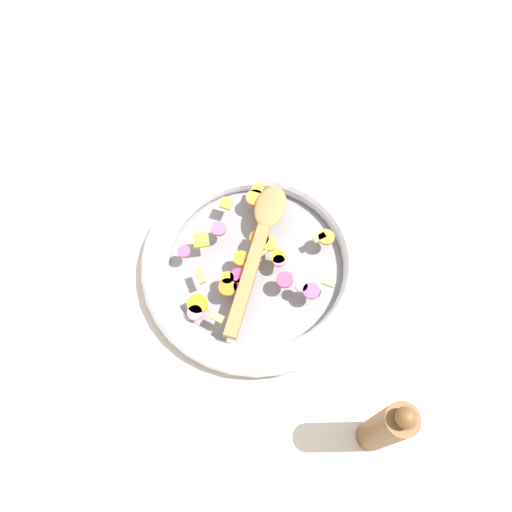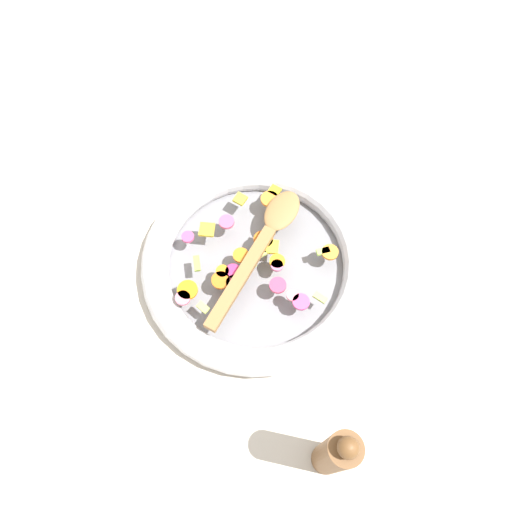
% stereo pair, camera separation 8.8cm
% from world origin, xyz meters
% --- Properties ---
extents(ground_plane, '(4.00, 4.00, 0.00)m').
position_xyz_m(ground_plane, '(0.00, 0.00, 0.00)').
color(ground_plane, beige).
extents(skillet, '(0.42, 0.42, 0.05)m').
position_xyz_m(skillet, '(0.00, 0.00, 0.02)').
color(skillet, slate).
rests_on(skillet, ground_plane).
extents(chopped_vegetables, '(0.28, 0.29, 0.01)m').
position_xyz_m(chopped_vegetables, '(-0.01, -0.00, 0.05)').
color(chopped_vegetables, orange).
rests_on(chopped_vegetables, skillet).
extents(wooden_spoon, '(0.08, 0.30, 0.01)m').
position_xyz_m(wooden_spoon, '(-0.00, 0.03, 0.06)').
color(wooden_spoon, olive).
rests_on(wooden_spoon, chopped_vegetables).
extents(pepper_mill, '(0.05, 0.05, 0.23)m').
position_xyz_m(pepper_mill, '(0.28, -0.20, 0.11)').
color(pepper_mill, brown).
rests_on(pepper_mill, ground_plane).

